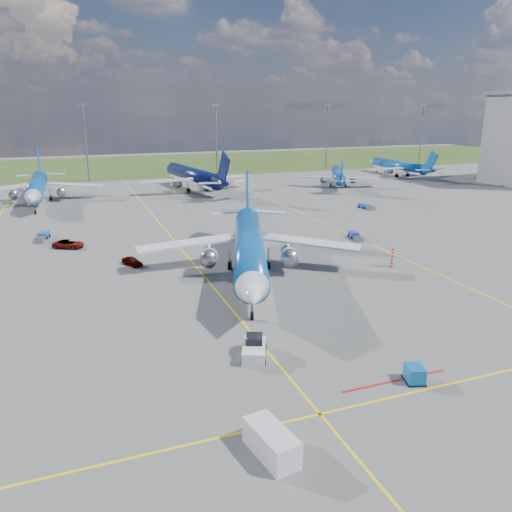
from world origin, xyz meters
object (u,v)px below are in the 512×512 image
object	(u,v)px
bg_jet_nnw	(39,203)
main_airliner	(249,275)
baggage_tug_e	(366,207)
bg_jet_ene	(398,176)
service_car_c	(248,229)
baggage_tug_c	(42,237)
warning_post	(392,257)
uld_container	(414,374)
pushback_tug	(254,349)
service_van	(271,442)
service_car_a	(132,261)
bg_jet_n	(194,190)
service_car_b	(69,244)
baggage_tug_w	(355,236)
bg_jet_ne	(337,186)

from	to	relation	value
bg_jet_nnw	main_airliner	world-z (taller)	main_airliner
bg_jet_nnw	baggage_tug_e	distance (m)	76.05
bg_jet_ene	service_car_c	world-z (taller)	bg_jet_ene
baggage_tug_c	bg_jet_nnw	bearing A→B (deg)	104.75
warning_post	bg_jet_ene	world-z (taller)	bg_jet_ene
uld_container	main_airliner	bearing A→B (deg)	113.64
bg_jet_ene	pushback_tug	world-z (taller)	bg_jet_ene
service_van	service_car_a	world-z (taller)	service_van
bg_jet_nnw	bg_jet_n	world-z (taller)	bg_jet_n
bg_jet_ene	service_car_c	xyz separation A→B (m)	(-71.94, -55.32, 0.76)
service_car_b	service_car_c	bearing A→B (deg)	-64.81
service_van	service_car_b	world-z (taller)	service_van
bg_jet_ene	bg_jet_nnw	bearing A→B (deg)	3.87
baggage_tug_w	service_car_a	bearing A→B (deg)	-167.19
main_airliner	service_car_c	distance (m)	23.51
bg_jet_n	service_car_a	xyz separation A→B (m)	(-24.22, -62.16, 0.63)
warning_post	baggage_tug_w	distance (m)	15.83
uld_container	baggage_tug_w	size ratio (longest dim) A/B	0.38
bg_jet_ne	service_van	size ratio (longest dim) A/B	7.67
bg_jet_n	service_van	distance (m)	108.75
bg_jet_nnw	service_car_c	distance (m)	57.67
service_car_a	service_car_c	world-z (taller)	service_car_c
pushback_tug	service_van	world-z (taller)	service_van
bg_jet_nnw	bg_jet_ene	xyz separation A→B (m)	(108.33, 10.59, 0.00)
uld_container	service_car_c	size ratio (longest dim) A/B	0.33
service_car_b	bg_jet_ne	bearing A→B (deg)	-33.18
bg_jet_ne	bg_jet_ene	bearing A→B (deg)	-131.41
service_car_a	service_car_b	distance (m)	15.34
main_airliner	baggage_tug_e	bearing A→B (deg)	59.19
main_airliner	pushback_tug	distance (m)	22.76
bg_jet_ne	bg_jet_ene	size ratio (longest dim) A/B	0.95
uld_container	baggage_tug_e	world-z (taller)	uld_container
bg_jet_n	service_van	world-z (taller)	bg_jet_n
service_car_c	service_car_b	bearing A→B (deg)	-127.06
service_car_b	bg_jet_ene	bearing A→B (deg)	-35.38
service_car_c	uld_container	bearing A→B (deg)	-40.18
bg_jet_ne	baggage_tug_e	world-z (taller)	bg_jet_ne
bg_jet_ne	service_car_c	world-z (taller)	bg_jet_ne
service_van	baggage_tug_e	bearing A→B (deg)	43.70
pushback_tug	service_van	size ratio (longest dim) A/B	1.28
pushback_tug	baggage_tug_c	world-z (taller)	pushback_tug
bg_jet_nnw	bg_jet_ne	distance (m)	79.23
warning_post	pushback_tug	size ratio (longest dim) A/B	0.54
service_car_b	service_car_a	bearing A→B (deg)	-120.31
bg_jet_nnw	service_van	bearing A→B (deg)	-79.40
bg_jet_ne	main_airliner	world-z (taller)	main_airliner
warning_post	service_car_c	bearing A→B (deg)	115.81
service_van	service_car_b	xyz separation A→B (m)	(-11.73, 57.39, -0.28)
uld_container	service_car_c	world-z (taller)	service_car_c
pushback_tug	service_car_b	xyz separation A→B (m)	(-15.33, 44.45, -0.08)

